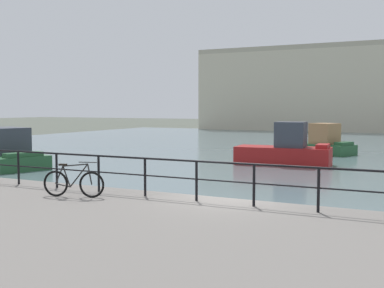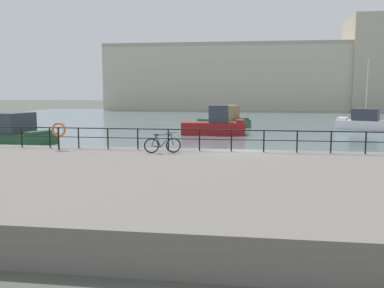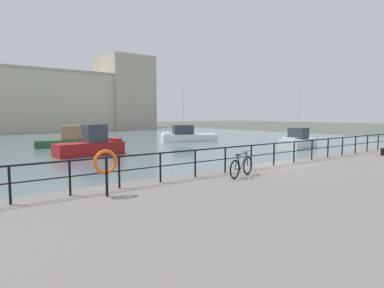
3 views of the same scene
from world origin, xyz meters
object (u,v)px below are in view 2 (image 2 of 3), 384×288
object	(u,v)px
moored_harbor_tender	(371,122)
moored_white_yacht	(226,119)
moored_green_narrowboat	(215,125)
life_ring_stand	(59,131)
harbor_building	(279,76)
parked_bicycle	(162,145)
moored_small_launch	(14,131)

from	to	relation	value
moored_harbor_tender	moored_white_yacht	xyz separation A→B (m)	(-14.79, 1.60, 0.01)
moored_green_narrowboat	life_ring_stand	world-z (taller)	moored_green_narrowboat
harbor_building	life_ring_stand	bearing A→B (deg)	-102.51
moored_white_yacht	moored_green_narrowboat	bearing A→B (deg)	-67.68
parked_bicycle	life_ring_stand	xyz separation A→B (m)	(-5.40, 0.33, 0.59)
moored_harbor_tender	life_ring_stand	bearing A→B (deg)	71.93
harbor_building	moored_green_narrowboat	xyz separation A→B (m)	(-8.17, -46.85, -5.67)
harbor_building	moored_harbor_tender	bearing A→B (deg)	-80.01
harbor_building	life_ring_stand	world-z (taller)	harbor_building
moored_small_launch	moored_harbor_tender	xyz separation A→B (m)	(29.85, 15.10, -0.14)
moored_harbor_tender	life_ring_stand	distance (m)	32.94
harbor_building	moored_white_yacht	distance (m)	39.78
life_ring_stand	harbor_building	bearing A→B (deg)	77.49
moored_white_yacht	parked_bicycle	size ratio (longest dim) A/B	3.47
moored_small_launch	parked_bicycle	world-z (taller)	moored_small_launch
harbor_building	parked_bicycle	bearing A→B (deg)	-97.87
moored_harbor_tender	moored_green_narrowboat	bearing A→B (deg)	46.33
moored_green_narrowboat	life_ring_stand	xyz separation A→B (m)	(-6.27, -18.26, 1.17)
moored_green_narrowboat	moored_harbor_tender	bearing A→B (deg)	19.92
parked_bicycle	harbor_building	bearing A→B (deg)	66.43
harbor_building	moored_green_narrowboat	world-z (taller)	harbor_building
moored_harbor_tender	parked_bicycle	xyz separation A→B (m)	(-16.12, -25.24, 0.71)
harbor_building	moored_harbor_tender	size ratio (longest dim) A/B	7.54
moored_green_narrowboat	moored_white_yacht	bearing A→B (deg)	83.13
moored_white_yacht	life_ring_stand	xyz separation A→B (m)	(-6.73, -26.51, 1.28)
harbor_building	moored_white_yacht	bearing A→B (deg)	-101.30
moored_green_narrowboat	parked_bicycle	bearing A→B (deg)	-96.35
harbor_building	parked_bicycle	size ratio (longest dim) A/B	32.79
moored_white_yacht	life_ring_stand	world-z (taller)	life_ring_stand
moored_white_yacht	harbor_building	bearing A→B (deg)	104.23
moored_small_launch	parked_bicycle	size ratio (longest dim) A/B	3.74
moored_harbor_tender	moored_white_yacht	size ratio (longest dim) A/B	1.25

